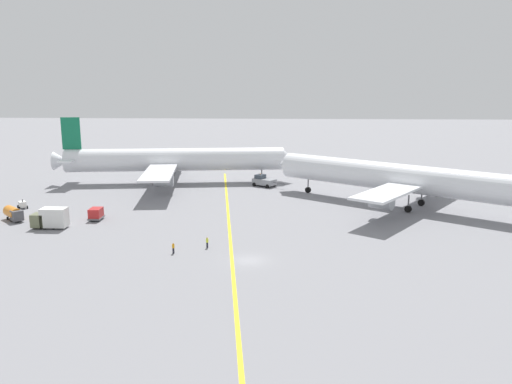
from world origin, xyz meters
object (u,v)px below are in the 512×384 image
object	(u,v)px
gse_gpu_cart_small	(22,204)
ground_crew_marshaller_foreground	(207,242)
gse_fuel_bowser_stubby	(14,213)
ground_crew_wing_walker_right	(173,248)
airliner_being_pushed	(401,178)
airliner_at_gate_left	(174,160)
pushback_tug	(264,181)
gse_catering_truck_tall	(50,218)
gse_container_dolly_flat	(96,214)

from	to	relation	value
gse_gpu_cart_small	ground_crew_marshaller_foreground	world-z (taller)	gse_gpu_cart_small
gse_fuel_bowser_stubby	gse_gpu_cart_small	size ratio (longest dim) A/B	1.86
gse_fuel_bowser_stubby	ground_crew_wing_walker_right	world-z (taller)	gse_fuel_bowser_stubby
airliner_being_pushed	ground_crew_marshaller_foreground	world-z (taller)	airliner_being_pushed
airliner_at_gate_left	ground_crew_wing_walker_right	xyz separation A→B (m)	(11.23, -53.42, -4.84)
airliner_at_gate_left	ground_crew_marshaller_foreground	xyz separation A→B (m)	(15.72, -50.63, -4.80)
pushback_tug	ground_crew_marshaller_foreground	bearing A→B (deg)	-97.89
airliner_being_pushed	gse_catering_truck_tall	distance (m)	65.30
gse_fuel_bowser_stubby	ground_crew_wing_walker_right	size ratio (longest dim) A/B	3.07
airliner_at_gate_left	ground_crew_marshaller_foreground	world-z (taller)	airliner_at_gate_left
gse_fuel_bowser_stubby	airliner_being_pushed	bearing A→B (deg)	11.43
airliner_being_pushed	gse_gpu_cart_small	world-z (taller)	airliner_being_pushed
airliner_being_pushed	gse_container_dolly_flat	xyz separation A→B (m)	(-56.67, -13.25, -4.59)
gse_fuel_bowser_stubby	ground_crew_marshaller_foreground	world-z (taller)	gse_fuel_bowser_stubby
gse_fuel_bowser_stubby	ground_crew_wing_walker_right	bearing A→B (deg)	-26.78
pushback_tug	ground_crew_wing_walker_right	xyz separation A→B (m)	(-11.05, -50.07, -0.46)
ground_crew_marshaller_foreground	airliner_at_gate_left	bearing A→B (deg)	107.25
gse_fuel_bowser_stubby	gse_container_dolly_flat	bearing A→B (deg)	4.50
pushback_tug	gse_catering_truck_tall	xyz separation A→B (m)	(-34.55, -38.27, 0.48)
ground_crew_wing_walker_right	gse_gpu_cart_small	bearing A→B (deg)	144.56
pushback_tug	gse_container_dolly_flat	bearing A→B (deg)	-131.48
gse_fuel_bowser_stubby	ground_crew_wing_walker_right	distance (m)	36.20
gse_gpu_cart_small	gse_catering_truck_tall	size ratio (longest dim) A/B	0.45
pushback_tug	ground_crew_marshaller_foreground	xyz separation A→B (m)	(-6.56, -47.29, -0.42)
pushback_tug	ground_crew_marshaller_foreground	size ratio (longest dim) A/B	4.82
pushback_tug	gse_fuel_bowser_stubby	world-z (taller)	pushback_tug
ground_crew_marshaller_foreground	ground_crew_wing_walker_right	xyz separation A→B (m)	(-4.49, -2.79, -0.04)
pushback_tug	gse_gpu_cart_small	world-z (taller)	pushback_tug
gse_fuel_bowser_stubby	gse_container_dolly_flat	size ratio (longest dim) A/B	1.50
gse_container_dolly_flat	ground_crew_wing_walker_right	world-z (taller)	gse_container_dolly_flat
airliner_at_gate_left	airliner_being_pushed	size ratio (longest dim) A/B	1.16
gse_container_dolly_flat	gse_gpu_cart_small	xyz separation A→B (m)	(-17.62, 7.75, -0.38)
gse_fuel_bowser_stubby	ground_crew_marshaller_foreground	size ratio (longest dim) A/B	2.95
gse_container_dolly_flat	gse_gpu_cart_small	distance (m)	19.25
ground_crew_wing_walker_right	pushback_tug	bearing A→B (deg)	77.56
airliner_at_gate_left	pushback_tug	size ratio (longest dim) A/B	7.33
ground_crew_wing_walker_right	airliner_being_pushed	bearing A→B (deg)	38.30
gse_container_dolly_flat	ground_crew_marshaller_foreground	distance (m)	26.68
airliner_being_pushed	gse_fuel_bowser_stubby	world-z (taller)	airliner_being_pushed
gse_container_dolly_flat	airliner_being_pushed	bearing A→B (deg)	13.16
airliner_at_gate_left	gse_container_dolly_flat	bearing A→B (deg)	-100.35
ground_crew_wing_walker_right	gse_catering_truck_tall	bearing A→B (deg)	153.33
airliner_being_pushed	gse_fuel_bowser_stubby	size ratio (longest dim) A/B	10.29
pushback_tug	gse_fuel_bowser_stubby	bearing A→B (deg)	-142.09
gse_gpu_cart_small	pushback_tug	bearing A→B (deg)	28.16
pushback_tug	gse_catering_truck_tall	size ratio (longest dim) A/B	1.37
pushback_tug	airliner_being_pushed	bearing A→B (deg)	-34.84
gse_gpu_cart_small	ground_crew_wing_walker_right	size ratio (longest dim) A/B	1.65
gse_gpu_cart_small	gse_catering_truck_tall	world-z (taller)	gse_catering_truck_tall
gse_fuel_bowser_stubby	gse_catering_truck_tall	xyz separation A→B (m)	(8.81, -4.50, 0.42)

